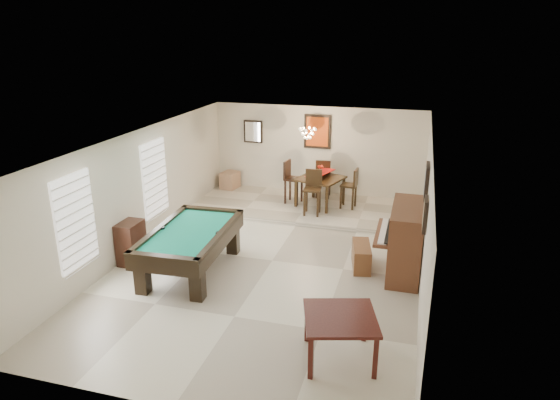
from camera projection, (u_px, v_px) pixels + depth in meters
The scene contains 26 objects.
ground_plane at pixel (272, 261), 10.50m from camera, with size 6.00×9.00×0.02m, color beige.
wall_back at pixel (317, 152), 14.17m from camera, with size 6.00×0.04×2.60m, color silver.
wall_front at pixel (165, 321), 5.98m from camera, with size 6.00×0.04×2.60m, color silver.
wall_left at pixel (140, 190), 10.84m from camera, with size 0.04×9.00×2.60m, color silver.
wall_right at pixel (426, 217), 9.30m from camera, with size 0.04×9.00×2.60m, color silver.
ceiling at pixel (272, 139), 9.65m from camera, with size 6.00×9.00×0.04m, color white.
dining_step at pixel (307, 208), 13.43m from camera, with size 6.00×2.50×0.12m, color beige.
window_left_front at pixel (75, 221), 8.80m from camera, with size 0.06×1.00×1.70m, color white.
window_left_rear at pixel (155, 178), 11.35m from camera, with size 0.06×1.00×1.70m, color white.
pool_table at pixel (191, 251), 9.91m from camera, with size 1.39×2.57×0.86m, color black, non-canonical shape.
square_table at pixel (340, 337), 7.27m from camera, with size 1.03×1.03×0.71m, color #34110D, non-canonical shape.
upright_piano at pixel (397, 239), 9.81m from camera, with size 0.93×1.67×1.39m, color brown, non-canonical shape.
piano_bench at pixel (361, 256), 10.13m from camera, with size 0.34×0.88×0.49m, color brown.
apothecary_chest at pixel (131, 243), 10.27m from camera, with size 0.40×0.59×0.89m, color black.
dining_table at pixel (320, 189), 13.32m from camera, with size 1.07×1.07×0.89m, color black, non-canonical shape.
flower_vase at pixel (321, 169), 13.14m from camera, with size 0.13×0.13×0.23m, color #AF210F, non-canonical shape.
dining_chair_south at pixel (312, 193), 12.60m from camera, with size 0.42×0.42×1.14m, color black, non-canonical shape.
dining_chair_north at pixel (324, 178), 13.94m from camera, with size 0.41×0.41×1.09m, color black, non-canonical shape.
dining_chair_west at pixel (294, 182), 13.46m from camera, with size 0.43×0.43×1.16m, color black, non-canonical shape.
dining_chair_east at pixel (349, 188), 13.10m from camera, with size 0.40×0.40×1.07m, color black, non-canonical shape.
corner_bench at pixel (230, 180), 14.82m from camera, with size 0.43×0.54×0.49m, color tan.
chandelier at pixel (308, 129), 12.69m from camera, with size 0.44×0.44×0.60m, color #FFE5B2, non-canonical shape.
back_painting at pixel (317, 132), 13.94m from camera, with size 0.75×0.06×0.95m, color #D84C14.
back_mirror at pixel (253, 132), 14.46m from camera, with size 0.55×0.06×0.65m, color white.
right_picture_upper at pixel (427, 181), 9.39m from camera, with size 0.06×0.55×0.65m, color slate.
right_picture_lower at pixel (425, 214), 8.27m from camera, with size 0.06×0.45×0.55m, color gray.
Camera 1 is at (2.74, -9.11, 4.61)m, focal length 32.00 mm.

